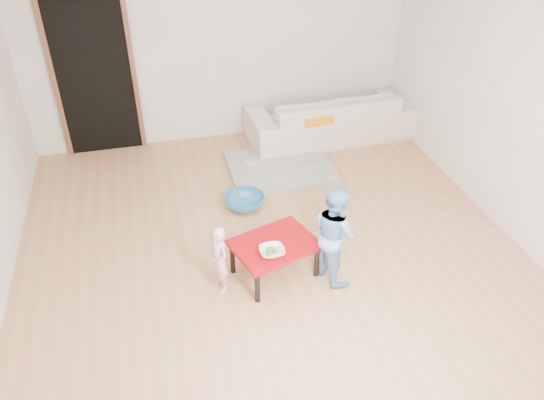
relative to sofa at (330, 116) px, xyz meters
name	(u,v)px	position (x,y,z in m)	size (l,w,h in m)	color
floor	(267,241)	(-1.40, -2.05, -0.33)	(5.00, 5.00, 0.01)	#BA774F
back_wall	(220,44)	(-1.40, 0.45, 0.97)	(5.00, 0.02, 2.60)	white
right_wall	(508,101)	(1.10, -2.05, 0.97)	(0.02, 5.00, 2.60)	white
doorway	(95,76)	(-3.00, 0.43, 0.70)	(1.02, 0.08, 2.11)	brown
sofa	(330,116)	(0.00, 0.00, 0.00)	(2.24, 0.88, 0.65)	beige
cushion	(315,115)	(-0.30, -0.25, 0.17)	(0.47, 0.42, 0.12)	orange
red_table	(274,258)	(-1.45, -2.55, -0.14)	(0.75, 0.56, 0.38)	#98080C
bowl	(272,251)	(-1.51, -2.70, 0.08)	(0.23, 0.23, 0.06)	white
broccoli	(272,251)	(-1.51, -2.70, 0.08)	(0.12, 0.12, 0.06)	#2D5919
child_pink	(219,260)	(-1.98, -2.61, 0.01)	(0.25, 0.16, 0.67)	pink
child_blue	(335,234)	(-0.92, -2.70, 0.16)	(0.48, 0.37, 0.98)	#68A1F2
basin	(245,202)	(-1.49, -1.38, -0.26)	(0.46, 0.46, 0.14)	teal
blanket	(280,168)	(-0.89, -0.69, -0.30)	(1.27, 1.06, 0.06)	#B1AD9C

